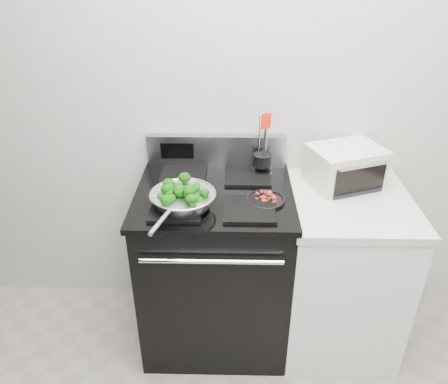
{
  "coord_description": "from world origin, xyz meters",
  "views": [
    {
      "loc": [
        -0.21,
        -0.49,
        2.02
      ],
      "look_at": [
        -0.25,
        1.36,
        0.98
      ],
      "focal_mm": 35.0,
      "sensor_mm": 36.0,
      "label": 1
    }
  ],
  "objects_px": {
    "gas_range": "(215,265)",
    "toaster_oven": "(345,166)",
    "bacon_plate": "(265,198)",
    "utensil_holder": "(262,163)",
    "skillet": "(183,199)"
  },
  "relations": [
    {
      "from": "bacon_plate",
      "to": "utensil_holder",
      "type": "xyz_separation_m",
      "value": [
        -0.0,
        0.29,
        0.05
      ]
    },
    {
      "from": "skillet",
      "to": "gas_range",
      "type": "bearing_deg",
      "value": 65.3
    },
    {
      "from": "gas_range",
      "to": "skillet",
      "type": "distance_m",
      "value": 0.55
    },
    {
      "from": "utensil_holder",
      "to": "toaster_oven",
      "type": "bearing_deg",
      "value": -28.72
    },
    {
      "from": "skillet",
      "to": "bacon_plate",
      "type": "relative_size",
      "value": 2.58
    },
    {
      "from": "bacon_plate",
      "to": "utensil_holder",
      "type": "distance_m",
      "value": 0.3
    },
    {
      "from": "gas_range",
      "to": "utensil_holder",
      "type": "bearing_deg",
      "value": 39.98
    },
    {
      "from": "gas_range",
      "to": "toaster_oven",
      "type": "distance_m",
      "value": 0.88
    },
    {
      "from": "skillet",
      "to": "bacon_plate",
      "type": "height_order",
      "value": "skillet"
    },
    {
      "from": "toaster_oven",
      "to": "skillet",
      "type": "bearing_deg",
      "value": -179.64
    },
    {
      "from": "skillet",
      "to": "bacon_plate",
      "type": "bearing_deg",
      "value": 27.31
    },
    {
      "from": "bacon_plate",
      "to": "utensil_holder",
      "type": "bearing_deg",
      "value": 90.48
    },
    {
      "from": "skillet",
      "to": "toaster_oven",
      "type": "relative_size",
      "value": 1.12
    },
    {
      "from": "gas_range",
      "to": "skillet",
      "type": "height_order",
      "value": "gas_range"
    },
    {
      "from": "gas_range",
      "to": "utensil_holder",
      "type": "relative_size",
      "value": 3.28
    }
  ]
}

